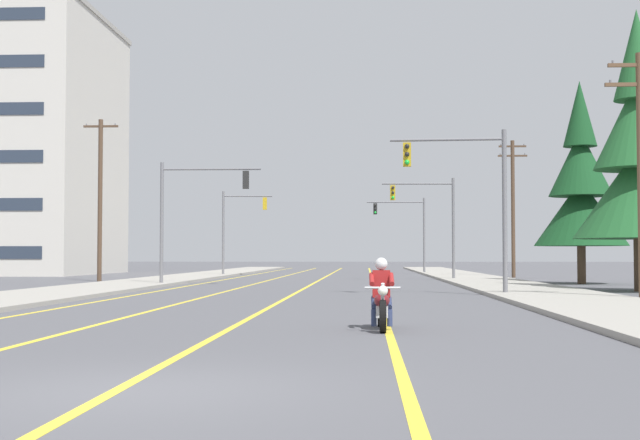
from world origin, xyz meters
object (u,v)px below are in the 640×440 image
utility_pole_left_near (100,197)px  traffic_signal_far_right (408,224)px  conifer_tree_right_verge_far (581,190)px  motorcycle_with_rider (382,301)px  utility_pole_right_far (513,204)px  traffic_signal_near_right (472,187)px  traffic_signal_mid_left (237,221)px  traffic_signal_near_left (191,204)px  conifer_tree_right_verge_near (638,161)px  traffic_signal_mid_right (433,213)px

utility_pole_left_near → traffic_signal_far_right: bearing=49.0°
utility_pole_left_near → conifer_tree_right_verge_far: size_ratio=0.87×
motorcycle_with_rider → utility_pole_right_far: utility_pole_right_far is taller
traffic_signal_near_right → traffic_signal_mid_left: (-13.35, 31.00, -0.04)m
traffic_signal_near_left → utility_pole_right_far: bearing=41.3°
traffic_signal_near_right → conifer_tree_right_verge_far: 16.05m
traffic_signal_near_right → utility_pole_left_near: utility_pole_left_near is taller
traffic_signal_near_right → utility_pole_right_far: utility_pole_right_far is taller
traffic_signal_near_right → conifer_tree_right_verge_far: size_ratio=0.57×
traffic_signal_near_left → conifer_tree_right_verge_far: 20.50m
conifer_tree_right_verge_near → motorcycle_with_rider: bearing=-119.8°
traffic_signal_far_right → traffic_signal_near_left: bearing=-113.5°
utility_pole_right_far → conifer_tree_right_verge_far: conifer_tree_right_verge_far is taller
motorcycle_with_rider → traffic_signal_far_right: 54.23m
traffic_signal_near_left → traffic_signal_mid_right: bearing=36.8°
conifer_tree_right_verge_near → conifer_tree_right_verge_far: bearing=90.0°
traffic_signal_mid_left → conifer_tree_right_verge_far: bearing=-39.0°
motorcycle_with_rider → conifer_tree_right_verge_far: conifer_tree_right_verge_far is taller
utility_pole_left_near → traffic_signal_mid_right: bearing=9.3°
motorcycle_with_rider → traffic_signal_near_left: size_ratio=0.35×
utility_pole_left_near → utility_pole_right_far: 27.38m
motorcycle_with_rider → traffic_signal_near_right: bearing=76.4°
motorcycle_with_rider → utility_pole_left_near: bearing=115.9°
utility_pole_left_near → traffic_signal_mid_left: bearing=66.3°
motorcycle_with_rider → traffic_signal_mid_left: traffic_signal_mid_left is taller
motorcycle_with_rider → traffic_signal_far_right: size_ratio=0.35×
traffic_signal_mid_right → traffic_signal_far_right: same height
conifer_tree_right_verge_near → traffic_signal_near_left: bearing=162.1°
utility_pole_right_far → conifer_tree_right_verge_far: (1.36, -13.20, -0.05)m
traffic_signal_far_right → conifer_tree_right_verge_far: 26.02m
traffic_signal_far_right → conifer_tree_right_verge_near: bearing=-77.0°
traffic_signal_near_right → traffic_signal_near_left: same height
motorcycle_with_rider → traffic_signal_near_right: (3.65, 15.08, 3.48)m
traffic_signal_mid_right → traffic_signal_mid_left: same height
utility_pole_left_near → conifer_tree_right_verge_far: 26.99m
traffic_signal_near_left → conifer_tree_right_verge_near: size_ratio=0.52×
traffic_signal_near_right → traffic_signal_mid_right: same height
traffic_signal_near_left → traffic_signal_mid_left: 20.19m
traffic_signal_mid_right → conifer_tree_right_verge_near: 17.82m
traffic_signal_near_left → conifer_tree_right_verge_far: size_ratio=0.57×
traffic_signal_near_right → utility_pole_left_near: bearing=138.2°
traffic_signal_mid_right → conifer_tree_right_verge_far: (7.32, -6.29, 0.89)m
traffic_signal_near_left → conifer_tree_right_verge_near: 21.29m
traffic_signal_near_right → conifer_tree_right_verge_far: bearing=62.3°
motorcycle_with_rider → conifer_tree_right_verge_far: 31.60m
traffic_signal_mid_right → conifer_tree_right_verge_far: 9.69m
traffic_signal_near_left → conifer_tree_right_verge_near: conifer_tree_right_verge_near is taller
utility_pole_left_near → utility_pole_right_far: utility_pole_left_near is taller
traffic_signal_mid_left → traffic_signal_far_right: same height
traffic_signal_near_right → traffic_signal_mid_left: size_ratio=1.00×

